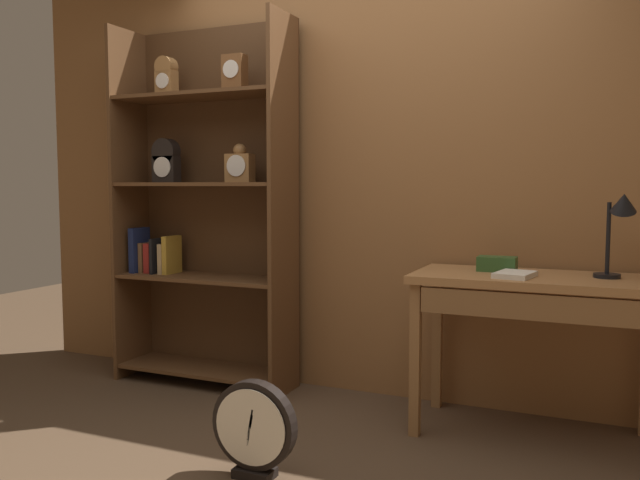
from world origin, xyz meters
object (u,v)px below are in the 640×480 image
workbench (532,299)px  round_clock_large (254,428)px  open_repair_manual (515,275)px  desk_lamp (619,219)px  toolbox_small (497,264)px  bookshelf (203,208)px

workbench → round_clock_large: size_ratio=2.72×
open_repair_manual → round_clock_large: open_repair_manual is taller
desk_lamp → round_clock_large: 1.91m
desk_lamp → toolbox_small: desk_lamp is taller
workbench → desk_lamp: size_ratio=2.70×
workbench → desk_lamp: bearing=6.2°
desk_lamp → round_clock_large: desk_lamp is taller
workbench → round_clock_large: bearing=-137.5°
bookshelf → toolbox_small: (1.80, -0.04, -0.26)m
toolbox_small → round_clock_large: (-0.84, -1.04, -0.63)m
toolbox_small → workbench: bearing=-29.4°
toolbox_small → open_repair_manual: bearing=-58.5°
toolbox_small → round_clock_large: toolbox_small is taller
bookshelf → open_repair_manual: size_ratio=10.15×
workbench → toolbox_small: bearing=150.6°
bookshelf → round_clock_large: 1.70m
toolbox_small → open_repair_manual: size_ratio=0.88×
toolbox_small → open_repair_manual: 0.21m
round_clock_large → desk_lamp: bearing=35.0°
workbench → desk_lamp: (0.37, 0.04, 0.39)m
workbench → round_clock_large: 1.47m
workbench → round_clock_large: workbench is taller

